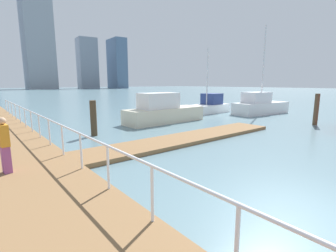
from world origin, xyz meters
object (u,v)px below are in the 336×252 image
(pedestrian_0, at_px, (5,145))
(moored_boat_1, at_px, (163,111))
(moored_boat_3, at_px, (208,106))
(moored_boat_2, at_px, (260,105))

(pedestrian_0, bearing_deg, moored_boat_1, 30.66)
(moored_boat_1, relative_size, pedestrian_0, 4.07)
(moored_boat_3, relative_size, pedestrian_0, 3.90)
(moored_boat_3, xyz_separation_m, pedestrian_0, (-17.27, -7.97, 0.54))
(moored_boat_2, relative_size, pedestrian_0, 5.10)
(moored_boat_1, xyz_separation_m, moored_boat_2, (10.12, -1.76, -0.03))
(moored_boat_1, bearing_deg, moored_boat_3, 14.84)
(moored_boat_1, relative_size, moored_boat_2, 0.80)
(moored_boat_1, height_order, moored_boat_2, moored_boat_2)
(moored_boat_2, bearing_deg, moored_boat_1, 170.14)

